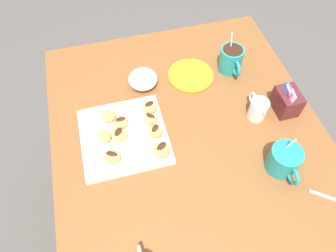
{
  "coord_description": "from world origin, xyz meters",
  "views": [
    {
      "loc": [
        0.53,
        -0.2,
        1.58
      ],
      "look_at": [
        -0.0,
        -0.06,
        0.75
      ],
      "focal_mm": 33.14,
      "sensor_mm": 36.0,
      "label": 1
    }
  ],
  "objects_px": {
    "beignet_2": "(121,122)",
    "beignet_4": "(104,137)",
    "coffee_mug_teal_right": "(284,160)",
    "sugar_caddy": "(287,101)",
    "dining_table": "(185,147)",
    "beignet_0": "(155,131)",
    "beignet_5": "(150,107)",
    "coffee_mug_teal_left": "(231,59)",
    "ice_cream_bowl": "(143,78)",
    "beignet_1": "(113,157)",
    "cream_pitcher_white": "(258,108)",
    "pastry_plate_square": "(124,136)",
    "beignet_7": "(151,119)",
    "beignet_3": "(162,150)",
    "saucer_orange_left": "(191,76)",
    "beignet_6": "(119,134)",
    "beignet_8": "(108,116)"
  },
  "relations": [
    {
      "from": "coffee_mug_teal_left",
      "to": "beignet_3",
      "type": "relative_size",
      "value": 2.61
    },
    {
      "from": "beignet_2",
      "to": "beignet_4",
      "type": "bearing_deg",
      "value": -56.77
    },
    {
      "from": "dining_table",
      "to": "beignet_2",
      "type": "distance_m",
      "value": 0.27
    },
    {
      "from": "beignet_2",
      "to": "beignet_4",
      "type": "height_order",
      "value": "beignet_2"
    },
    {
      "from": "beignet_2",
      "to": "beignet_3",
      "type": "relative_size",
      "value": 0.82
    },
    {
      "from": "coffee_mug_teal_right",
      "to": "beignet_7",
      "type": "xyz_separation_m",
      "value": [
        -0.25,
        -0.34,
        -0.02
      ]
    },
    {
      "from": "cream_pitcher_white",
      "to": "beignet_4",
      "type": "height_order",
      "value": "cream_pitcher_white"
    },
    {
      "from": "ice_cream_bowl",
      "to": "beignet_1",
      "type": "distance_m",
      "value": 0.32
    },
    {
      "from": "dining_table",
      "to": "beignet_7",
      "type": "height_order",
      "value": "beignet_7"
    },
    {
      "from": "ice_cream_bowl",
      "to": "saucer_orange_left",
      "type": "xyz_separation_m",
      "value": [
        0.01,
        0.18,
        -0.03
      ]
    },
    {
      "from": "pastry_plate_square",
      "to": "beignet_2",
      "type": "relative_size",
      "value": 6.0
    },
    {
      "from": "pastry_plate_square",
      "to": "beignet_6",
      "type": "distance_m",
      "value": 0.03
    },
    {
      "from": "ice_cream_bowl",
      "to": "beignet_1",
      "type": "xyz_separation_m",
      "value": [
        0.28,
        -0.15,
        0.0
      ]
    },
    {
      "from": "beignet_3",
      "to": "beignet_7",
      "type": "xyz_separation_m",
      "value": [
        -0.12,
        -0.01,
        -0.0
      ]
    },
    {
      "from": "beignet_4",
      "to": "beignet_8",
      "type": "bearing_deg",
      "value": 161.97
    },
    {
      "from": "saucer_orange_left",
      "to": "beignet_1",
      "type": "relative_size",
      "value": 3.39
    },
    {
      "from": "beignet_1",
      "to": "beignet_2",
      "type": "distance_m",
      "value": 0.13
    },
    {
      "from": "beignet_8",
      "to": "sugar_caddy",
      "type": "bearing_deg",
      "value": 80.2
    },
    {
      "from": "beignet_0",
      "to": "beignet_5",
      "type": "xyz_separation_m",
      "value": [
        -0.1,
        0.0,
        -0.0
      ]
    },
    {
      "from": "pastry_plate_square",
      "to": "beignet_4",
      "type": "height_order",
      "value": "beignet_4"
    },
    {
      "from": "dining_table",
      "to": "beignet_8",
      "type": "distance_m",
      "value": 0.3
    },
    {
      "from": "beignet_0",
      "to": "beignet_7",
      "type": "distance_m",
      "value": 0.05
    },
    {
      "from": "pastry_plate_square",
      "to": "coffee_mug_teal_left",
      "type": "relative_size",
      "value": 1.88
    },
    {
      "from": "dining_table",
      "to": "ice_cream_bowl",
      "type": "bearing_deg",
      "value": -155.5
    },
    {
      "from": "cream_pitcher_white",
      "to": "ice_cream_bowl",
      "type": "xyz_separation_m",
      "value": [
        -0.23,
        -0.34,
        -0.01
      ]
    },
    {
      "from": "coffee_mug_teal_right",
      "to": "sugar_caddy",
      "type": "distance_m",
      "value": 0.23
    },
    {
      "from": "saucer_orange_left",
      "to": "beignet_2",
      "type": "xyz_separation_m",
      "value": [
        0.16,
        -0.28,
        0.03
      ]
    },
    {
      "from": "ice_cream_bowl",
      "to": "beignet_7",
      "type": "relative_size",
      "value": 2.35
    },
    {
      "from": "dining_table",
      "to": "sugar_caddy",
      "type": "relative_size",
      "value": 9.1
    },
    {
      "from": "coffee_mug_teal_right",
      "to": "saucer_orange_left",
      "type": "height_order",
      "value": "coffee_mug_teal_right"
    },
    {
      "from": "coffee_mug_teal_right",
      "to": "sugar_caddy",
      "type": "height_order",
      "value": "coffee_mug_teal_right"
    },
    {
      "from": "coffee_mug_teal_left",
      "to": "coffee_mug_teal_right",
      "type": "height_order",
      "value": "coffee_mug_teal_left"
    },
    {
      "from": "beignet_7",
      "to": "beignet_5",
      "type": "bearing_deg",
      "value": 171.36
    },
    {
      "from": "cream_pitcher_white",
      "to": "saucer_orange_left",
      "type": "xyz_separation_m",
      "value": [
        -0.23,
        -0.16,
        -0.03
      ]
    },
    {
      "from": "coffee_mug_teal_left",
      "to": "coffee_mug_teal_right",
      "type": "bearing_deg",
      "value": 0.0
    },
    {
      "from": "saucer_orange_left",
      "to": "beignet_4",
      "type": "relative_size",
      "value": 3.45
    },
    {
      "from": "dining_table",
      "to": "beignet_0",
      "type": "bearing_deg",
      "value": -82.16
    },
    {
      "from": "sugar_caddy",
      "to": "beignet_1",
      "type": "relative_size",
      "value": 2.15
    },
    {
      "from": "beignet_1",
      "to": "beignet_7",
      "type": "distance_m",
      "value": 0.18
    },
    {
      "from": "dining_table",
      "to": "beignet_7",
      "type": "bearing_deg",
      "value": -109.58
    },
    {
      "from": "coffee_mug_teal_left",
      "to": "beignet_3",
      "type": "xyz_separation_m",
      "value": [
        0.29,
        -0.33,
        -0.01
      ]
    },
    {
      "from": "beignet_7",
      "to": "saucer_orange_left",
      "type": "bearing_deg",
      "value": 131.89
    },
    {
      "from": "beignet_0",
      "to": "beignet_6",
      "type": "xyz_separation_m",
      "value": [
        -0.02,
        -0.11,
        -0.0
      ]
    },
    {
      "from": "pastry_plate_square",
      "to": "cream_pitcher_white",
      "type": "bearing_deg",
      "value": 86.69
    },
    {
      "from": "pastry_plate_square",
      "to": "beignet_8",
      "type": "xyz_separation_m",
      "value": [
        -0.08,
        -0.03,
        0.02
      ]
    },
    {
      "from": "beignet_5",
      "to": "coffee_mug_teal_left",
      "type": "bearing_deg",
      "value": 110.58
    },
    {
      "from": "cream_pitcher_white",
      "to": "beignet_2",
      "type": "height_order",
      "value": "cream_pitcher_white"
    },
    {
      "from": "beignet_4",
      "to": "beignet_8",
      "type": "relative_size",
      "value": 0.97
    },
    {
      "from": "ice_cream_bowl",
      "to": "beignet_8",
      "type": "bearing_deg",
      "value": -47.74
    },
    {
      "from": "beignet_4",
      "to": "beignet_1",
      "type": "bearing_deg",
      "value": 10.22
    }
  ]
}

